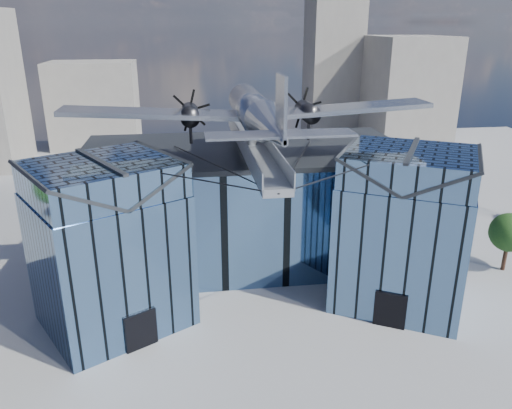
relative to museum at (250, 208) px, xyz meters
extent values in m
plane|color=gray|center=(0.00, -5.82, -5.54)|extent=(120.00, 120.00, 0.00)
cube|color=#4A6D97|center=(0.00, 3.18, -0.79)|extent=(28.00, 14.00, 9.50)
cube|color=#24272B|center=(0.00, 3.18, 4.16)|extent=(28.00, 14.00, 0.40)
cube|color=#4A6D97|center=(-10.50, -6.82, -0.79)|extent=(11.79, 11.43, 9.50)
cube|color=#4A6D97|center=(-10.50, -6.82, 5.06)|extent=(11.56, 11.20, 2.20)
cube|color=#24272B|center=(-12.45, -7.94, 5.06)|extent=(7.98, 9.23, 2.40)
cube|color=#24272B|center=(-8.55, -5.69, 5.06)|extent=(7.98, 9.23, 2.40)
cube|color=#24272B|center=(-10.50, -6.82, 6.21)|extent=(4.30, 7.10, 0.18)
cube|color=black|center=(-8.48, -10.33, -4.24)|extent=(2.03, 1.32, 2.60)
cube|color=black|center=(-6.60, -4.57, -0.79)|extent=(0.34, 0.34, 9.50)
cube|color=#4A6D97|center=(10.50, -6.82, -0.79)|extent=(11.79, 11.43, 9.50)
cube|color=#4A6D97|center=(10.50, -6.82, 5.06)|extent=(11.56, 11.20, 2.20)
cube|color=#24272B|center=(8.55, -5.69, 5.06)|extent=(7.98, 9.23, 2.40)
cube|color=#24272B|center=(12.45, -7.94, 5.06)|extent=(7.98, 9.23, 2.40)
cube|color=#24272B|center=(10.50, -6.82, 6.21)|extent=(4.30, 7.10, 0.18)
cube|color=black|center=(8.48, -10.33, -4.24)|extent=(2.03, 1.32, 2.60)
cube|color=black|center=(6.60, -4.57, -0.79)|extent=(0.34, 0.34, 9.50)
cube|color=#93979F|center=(0.00, -2.32, 5.56)|extent=(1.80, 21.00, 0.50)
cube|color=#93979F|center=(-0.90, -2.32, 6.21)|extent=(0.08, 21.00, 1.10)
cube|color=#93979F|center=(0.90, -2.32, 6.21)|extent=(0.08, 21.00, 1.10)
cylinder|color=#93979F|center=(0.00, 7.18, 4.89)|extent=(0.44, 0.44, 1.35)
cylinder|color=#93979F|center=(0.00, 1.18, 4.89)|extent=(0.44, 0.44, 1.35)
cylinder|color=#93979F|center=(0.00, -2.82, 4.89)|extent=(0.44, 0.44, 1.35)
cylinder|color=#93979F|center=(0.00, -1.82, 6.51)|extent=(0.70, 0.70, 1.40)
cylinder|color=black|center=(-5.25, -9.82, 5.86)|extent=(10.55, 6.08, 0.69)
cylinder|color=black|center=(5.25, -9.82, 5.86)|extent=(10.55, 6.08, 0.69)
cylinder|color=black|center=(-3.00, -4.32, 5.01)|extent=(6.09, 17.04, 1.19)
cylinder|color=black|center=(3.00, -4.32, 5.01)|extent=(6.09, 17.04, 1.19)
cylinder|color=#9DA1A9|center=(0.00, -1.82, 8.46)|extent=(2.50, 11.00, 2.50)
sphere|color=#9DA1A9|center=(0.00, 3.68, 8.46)|extent=(2.50, 2.50, 2.50)
cube|color=black|center=(0.00, 2.68, 9.15)|extent=(1.60, 1.40, 0.50)
cone|color=#9DA1A9|center=(0.00, -10.82, 8.76)|extent=(2.50, 7.00, 2.50)
cube|color=#9DA1A9|center=(0.00, -13.12, 10.36)|extent=(0.18, 2.40, 3.40)
cube|color=#9DA1A9|center=(0.00, -13.02, 8.96)|extent=(8.00, 1.80, 0.14)
cube|color=#9DA1A9|center=(-7.00, -0.82, 8.16)|extent=(14.00, 3.20, 1.08)
cylinder|color=black|center=(-4.60, -0.22, 7.91)|extent=(1.44, 3.20, 1.44)
cone|color=black|center=(-4.60, 1.58, 7.91)|extent=(0.70, 0.70, 0.70)
cube|color=black|center=(-4.60, 1.73, 7.91)|extent=(1.05, 0.06, 3.33)
cube|color=black|center=(-4.60, 1.73, 7.91)|extent=(2.53, 0.06, 2.53)
cube|color=black|center=(-4.60, 1.73, 7.91)|extent=(3.33, 0.06, 1.05)
cylinder|color=black|center=(-4.60, -0.82, 6.69)|extent=(0.24, 0.24, 1.75)
cube|color=#9DA1A9|center=(7.00, -0.82, 8.16)|extent=(14.00, 3.20, 1.08)
cylinder|color=black|center=(4.60, -0.22, 7.91)|extent=(1.44, 3.20, 1.44)
cone|color=black|center=(4.60, 1.58, 7.91)|extent=(0.70, 0.70, 0.70)
cube|color=black|center=(4.60, 1.73, 7.91)|extent=(1.05, 0.06, 3.33)
cube|color=black|center=(4.60, 1.73, 7.91)|extent=(2.53, 0.06, 2.53)
cube|color=black|center=(4.60, 1.73, 7.91)|extent=(3.33, 0.06, 1.05)
cylinder|color=black|center=(4.60, -0.82, 6.69)|extent=(0.24, 0.24, 1.75)
cube|color=gray|center=(32.00, 42.18, 3.46)|extent=(12.00, 14.00, 18.00)
cube|color=gray|center=(-20.00, 49.18, 1.46)|extent=(14.00, 10.00, 14.00)
cube|color=gray|center=(22.00, 52.18, 7.46)|extent=(9.00, 9.00, 26.00)
cylinder|color=#362015|center=(21.55, -3.56, -4.28)|extent=(0.40, 0.40, 2.51)
sphere|color=#224718|center=(21.55, -3.56, -2.04)|extent=(3.76, 3.76, 3.29)
camera|label=1|loc=(-4.95, -38.66, 14.56)|focal=35.00mm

